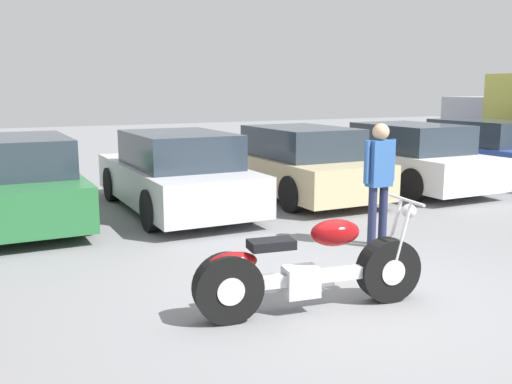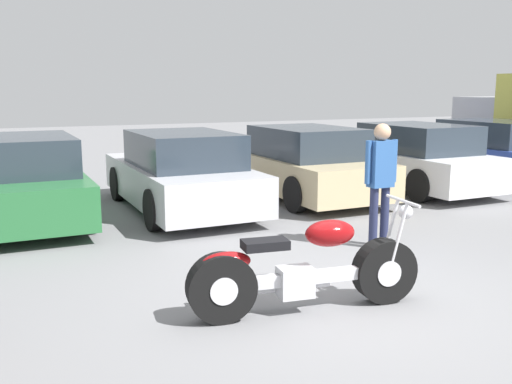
# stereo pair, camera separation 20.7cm
# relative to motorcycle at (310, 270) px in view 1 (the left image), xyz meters

# --- Properties ---
(ground_plane) EXTENTS (60.00, 60.00, 0.00)m
(ground_plane) POSITION_rel_motorcycle_xyz_m (0.59, 0.19, -0.42)
(ground_plane) COLOR slate
(motorcycle) EXTENTS (2.42, 0.77, 1.08)m
(motorcycle) POSITION_rel_motorcycle_xyz_m (0.00, 0.00, 0.00)
(motorcycle) COLOR black
(motorcycle) RESTS_ON ground_plane
(parked_car_green) EXTENTS (1.90, 4.44, 1.44)m
(parked_car_green) POSITION_rel_motorcycle_xyz_m (-2.29, 5.49, 0.26)
(parked_car_green) COLOR #286B38
(parked_car_green) RESTS_ON ground_plane
(parked_car_silver) EXTENTS (1.90, 4.44, 1.44)m
(parked_car_silver) POSITION_rel_motorcycle_xyz_m (0.37, 5.17, 0.26)
(parked_car_silver) COLOR #BCBCC1
(parked_car_silver) RESTS_ON ground_plane
(parked_car_champagne) EXTENTS (1.90, 4.44, 1.44)m
(parked_car_champagne) POSITION_rel_motorcycle_xyz_m (3.02, 5.39, 0.26)
(parked_car_champagne) COLOR #C6B284
(parked_car_champagne) RESTS_ON ground_plane
(parked_car_white) EXTENTS (1.90, 4.44, 1.44)m
(parked_car_white) POSITION_rel_motorcycle_xyz_m (5.68, 5.17, 0.26)
(parked_car_white) COLOR white
(parked_car_white) RESTS_ON ground_plane
(parked_car_blue) EXTENTS (1.90, 4.44, 1.44)m
(parked_car_blue) POSITION_rel_motorcycle_xyz_m (8.33, 5.54, 0.26)
(parked_car_blue) COLOR #2D479E
(parked_car_blue) RESTS_ON ground_plane
(person_standing) EXTENTS (0.52, 0.23, 1.73)m
(person_standing) POSITION_rel_motorcycle_xyz_m (2.13, 1.62, 0.61)
(person_standing) COLOR #232847
(person_standing) RESTS_ON ground_plane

